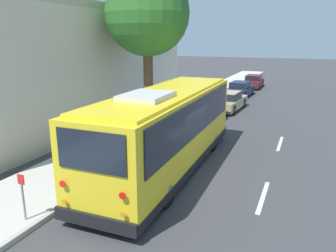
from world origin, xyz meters
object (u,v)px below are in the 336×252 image
Objects in this scene: parked_sedan_tan at (228,101)px; sign_post_near at (23,197)px; shuttle_bus at (167,126)px; sign_post_far at (58,178)px; parked_sedan_navy at (240,90)px; parked_sedan_maroon at (253,82)px; street_tree at (148,8)px.

sign_post_near reaches higher than parked_sedan_tan.
shuttle_bus is 2.16× the size of parked_sedan_tan.
shuttle_bus is 4.35m from sign_post_far.
sign_post_far is at bearing -179.87° from parked_sedan_navy.
shuttle_bus is 11.84m from parked_sedan_tan.
sign_post_far reaches higher than sign_post_near.
parked_sedan_navy is 3.39× the size of sign_post_far.
parked_sedan_maroon is 27.45m from sign_post_far.
street_tree is at bearing 171.09° from parked_sedan_maroon.
parked_sedan_maroon is at bearing -0.08° from shuttle_bus.
parked_sedan_tan is 5.89m from parked_sedan_navy.
parked_sedan_maroon is at bearing 1.66° from parked_sedan_navy.
parked_sedan_maroon is 0.52× the size of street_tree.
shuttle_bus is at bearing -20.94° from sign_post_near.
shuttle_bus reaches higher than parked_sedan_navy.
parked_sedan_navy is (17.67, 0.72, -1.12)m from shuttle_bus.
parked_sedan_tan is (11.78, 0.37, -1.12)m from shuttle_bus.
parked_sedan_tan is 1.00× the size of parked_sedan_maroon.
parked_sedan_navy is at bearing 0.97° from shuttle_bus.
sign_post_far is at bearing 177.39° from parked_sedan_tan.
sign_post_near is (-10.15, -1.26, -5.59)m from street_tree.
sign_post_far is (-3.78, 1.96, -0.89)m from shuttle_bus.
parked_sedan_tan is 9.37m from street_tree.
sign_post_near is 0.97× the size of sign_post_far.
parked_sedan_navy is 14.14m from street_tree.
parked_sedan_tan is at bearing -173.13° from parked_sedan_navy.
parked_sedan_tan is 1.00× the size of parked_sedan_navy.
sign_post_far is at bearing 151.16° from shuttle_bus.
parked_sedan_navy is at bearing 177.54° from parked_sedan_maroon.
shuttle_bus is 2.16× the size of parked_sedan_navy.
parked_sedan_navy is 5.98m from parked_sedan_maroon.
street_tree is (5.02, 3.23, 4.70)m from shuttle_bus.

